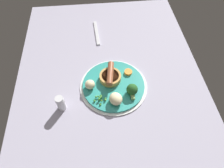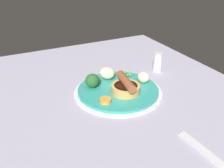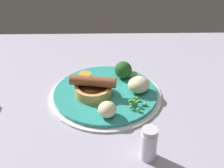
% 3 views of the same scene
% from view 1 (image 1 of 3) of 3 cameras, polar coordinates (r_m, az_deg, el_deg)
% --- Properties ---
extents(dining_table, '(1.10, 0.80, 0.03)m').
position_cam_1_polar(dining_table, '(0.88, -0.63, 1.60)').
color(dining_table, '#9E99AD').
rests_on(dining_table, ground).
extents(dinner_plate, '(0.28, 0.28, 0.01)m').
position_cam_1_polar(dinner_plate, '(0.83, 0.45, -0.44)').
color(dinner_plate, silver).
rests_on(dinner_plate, dining_table).
extents(sausage_pudding, '(0.11, 0.09, 0.05)m').
position_cam_1_polar(sausage_pudding, '(0.83, -0.52, 2.25)').
color(sausage_pudding, tan).
rests_on(sausage_pudding, dinner_plate).
extents(pea_pile, '(0.04, 0.05, 0.02)m').
position_cam_1_polar(pea_pile, '(0.78, -3.37, -4.18)').
color(pea_pile, '#4C9F42').
rests_on(pea_pile, dinner_plate).
extents(broccoli_floret_near, '(0.06, 0.05, 0.05)m').
position_cam_1_polar(broccoli_floret_near, '(0.79, 5.78, -1.66)').
color(broccoli_floret_near, '#235623').
rests_on(broccoli_floret_near, dinner_plate).
extents(potato_chunk_0, '(0.05, 0.05, 0.04)m').
position_cam_1_polar(potato_chunk_0, '(0.81, -6.31, -0.15)').
color(potato_chunk_0, beige).
rests_on(potato_chunk_0, dinner_plate).
extents(potato_chunk_1, '(0.07, 0.07, 0.04)m').
position_cam_1_polar(potato_chunk_1, '(0.76, 1.09, -4.26)').
color(potato_chunk_1, beige).
rests_on(potato_chunk_1, dinner_plate).
extents(carrot_slice_0, '(0.05, 0.05, 0.01)m').
position_cam_1_polar(carrot_slice_0, '(0.86, 4.67, 3.41)').
color(carrot_slice_0, orange).
rests_on(carrot_slice_0, dinner_plate).
extents(fork, '(0.18, 0.03, 0.01)m').
position_cam_1_polar(fork, '(1.06, -4.40, 14.40)').
color(fork, silver).
rests_on(fork, dining_table).
extents(salt_shaker, '(0.03, 0.03, 0.07)m').
position_cam_1_polar(salt_shaker, '(0.78, -14.44, -5.38)').
color(salt_shaker, silver).
rests_on(salt_shaker, dining_table).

